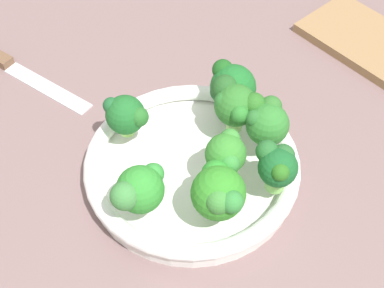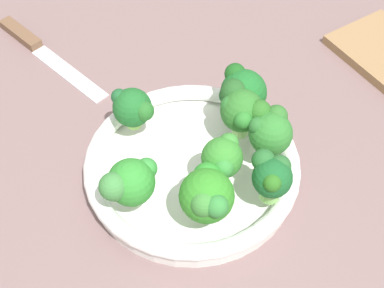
{
  "view_description": "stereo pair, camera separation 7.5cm",
  "coord_description": "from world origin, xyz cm",
  "px_view_note": "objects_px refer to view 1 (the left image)",
  "views": [
    {
      "loc": [
        46.72,
        -19.57,
        64.47
      ],
      "look_at": [
        2.77,
        -0.8,
        7.11
      ],
      "focal_mm": 53.54,
      "sensor_mm": 36.0,
      "label": 1
    },
    {
      "loc": [
        49.11,
        -12.5,
        64.47
      ],
      "look_at": [
        2.77,
        -0.8,
        7.11
      ],
      "focal_mm": 53.54,
      "sensor_mm": 36.0,
      "label": 2
    }
  ],
  "objects_px": {
    "broccoli_floret_3": "(126,115)",
    "broccoli_floret_7": "(231,87)",
    "broccoli_floret_0": "(219,192)",
    "broccoli_floret_4": "(277,165)",
    "broccoli_floret_5": "(226,154)",
    "broccoli_floret_1": "(238,108)",
    "broccoli_floret_2": "(267,123)",
    "knife": "(9,65)",
    "bowl": "(192,167)",
    "cutting_board": "(366,40)",
    "broccoli_floret_6": "(138,190)"
  },
  "relations": [
    {
      "from": "broccoli_floret_3",
      "to": "broccoli_floret_7",
      "type": "bearing_deg",
      "value": 84.65
    },
    {
      "from": "broccoli_floret_0",
      "to": "broccoli_floret_4",
      "type": "height_order",
      "value": "broccoli_floret_0"
    },
    {
      "from": "broccoli_floret_0",
      "to": "broccoli_floret_6",
      "type": "height_order",
      "value": "broccoli_floret_0"
    },
    {
      "from": "bowl",
      "to": "broccoli_floret_3",
      "type": "bearing_deg",
      "value": -140.77
    },
    {
      "from": "broccoli_floret_0",
      "to": "broccoli_floret_3",
      "type": "distance_m",
      "value": 0.18
    },
    {
      "from": "broccoli_floret_2",
      "to": "knife",
      "type": "distance_m",
      "value": 0.45
    },
    {
      "from": "bowl",
      "to": "broccoli_floret_2",
      "type": "relative_size",
      "value": 4.31
    },
    {
      "from": "broccoli_floret_2",
      "to": "broccoli_floret_5",
      "type": "relative_size",
      "value": 0.98
    },
    {
      "from": "broccoli_floret_0",
      "to": "broccoli_floret_2",
      "type": "xyz_separation_m",
      "value": [
        -0.08,
        0.11,
        -0.0
      ]
    },
    {
      "from": "broccoli_floret_4",
      "to": "broccoli_floret_7",
      "type": "bearing_deg",
      "value": 177.8
    },
    {
      "from": "broccoli_floret_4",
      "to": "cutting_board",
      "type": "distance_m",
      "value": 0.39
    },
    {
      "from": "broccoli_floret_0",
      "to": "broccoli_floret_2",
      "type": "bearing_deg",
      "value": 126.54
    },
    {
      "from": "broccoli_floret_0",
      "to": "broccoli_floret_6",
      "type": "bearing_deg",
      "value": -116.32
    },
    {
      "from": "broccoli_floret_1",
      "to": "broccoli_floret_6",
      "type": "relative_size",
      "value": 0.99
    },
    {
      "from": "broccoli_floret_6",
      "to": "broccoli_floret_7",
      "type": "bearing_deg",
      "value": 122.8
    },
    {
      "from": "broccoli_floret_0",
      "to": "broccoli_floret_2",
      "type": "distance_m",
      "value": 0.13
    },
    {
      "from": "broccoli_floret_4",
      "to": "broccoli_floret_5",
      "type": "relative_size",
      "value": 0.95
    },
    {
      "from": "broccoli_floret_1",
      "to": "cutting_board",
      "type": "distance_m",
      "value": 0.34
    },
    {
      "from": "broccoli_floret_4",
      "to": "cutting_board",
      "type": "xyz_separation_m",
      "value": [
        -0.23,
        0.3,
        -0.07
      ]
    },
    {
      "from": "broccoli_floret_2",
      "to": "broccoli_floret_7",
      "type": "relative_size",
      "value": 0.91
    },
    {
      "from": "broccoli_floret_6",
      "to": "broccoli_floret_2",
      "type": "bearing_deg",
      "value": 100.77
    },
    {
      "from": "knife",
      "to": "cutting_board",
      "type": "relative_size",
      "value": 1.14
    },
    {
      "from": "broccoli_floret_1",
      "to": "broccoli_floret_6",
      "type": "height_order",
      "value": "broccoli_floret_1"
    },
    {
      "from": "bowl",
      "to": "broccoli_floret_7",
      "type": "xyz_separation_m",
      "value": [
        -0.06,
        0.09,
        0.06
      ]
    },
    {
      "from": "broccoli_floret_0",
      "to": "broccoli_floret_3",
      "type": "relative_size",
      "value": 1.29
    },
    {
      "from": "broccoli_floret_6",
      "to": "broccoli_floret_0",
      "type": "bearing_deg",
      "value": 63.68
    },
    {
      "from": "broccoli_floret_2",
      "to": "cutting_board",
      "type": "relative_size",
      "value": 0.33
    },
    {
      "from": "broccoli_floret_2",
      "to": "cutting_board",
      "type": "bearing_deg",
      "value": 119.21
    },
    {
      "from": "broccoli_floret_2",
      "to": "cutting_board",
      "type": "distance_m",
      "value": 0.33
    },
    {
      "from": "knife",
      "to": "cutting_board",
      "type": "xyz_separation_m",
      "value": [
        0.18,
        0.57,
        0.0
      ]
    },
    {
      "from": "broccoli_floret_2",
      "to": "broccoli_floret_6",
      "type": "xyz_separation_m",
      "value": [
        0.04,
        -0.19,
        0.0
      ]
    },
    {
      "from": "broccoli_floret_3",
      "to": "knife",
      "type": "xyz_separation_m",
      "value": [
        -0.25,
        -0.12,
        -0.07
      ]
    },
    {
      "from": "broccoli_floret_7",
      "to": "broccoli_floret_4",
      "type": "bearing_deg",
      "value": -2.2
    },
    {
      "from": "bowl",
      "to": "cutting_board",
      "type": "height_order",
      "value": "bowl"
    },
    {
      "from": "broccoli_floret_0",
      "to": "broccoli_floret_7",
      "type": "bearing_deg",
      "value": 149.91
    },
    {
      "from": "bowl",
      "to": "broccoli_floret_7",
      "type": "bearing_deg",
      "value": 126.72
    },
    {
      "from": "broccoli_floret_3",
      "to": "broccoli_floret_6",
      "type": "bearing_deg",
      "value": -12.24
    },
    {
      "from": "broccoli_floret_3",
      "to": "knife",
      "type": "bearing_deg",
      "value": -153.11
    },
    {
      "from": "bowl",
      "to": "broccoli_floret_6",
      "type": "height_order",
      "value": "broccoli_floret_6"
    },
    {
      "from": "broccoli_floret_5",
      "to": "broccoli_floret_1",
      "type": "bearing_deg",
      "value": 143.51
    },
    {
      "from": "broccoli_floret_2",
      "to": "broccoli_floret_7",
      "type": "distance_m",
      "value": 0.08
    },
    {
      "from": "broccoli_floret_7",
      "to": "cutting_board",
      "type": "bearing_deg",
      "value": 105.05
    },
    {
      "from": "broccoli_floret_1",
      "to": "broccoli_floret_6",
      "type": "bearing_deg",
      "value": -66.75
    },
    {
      "from": "bowl",
      "to": "broccoli_floret_5",
      "type": "relative_size",
      "value": 4.22
    },
    {
      "from": "broccoli_floret_0",
      "to": "broccoli_floret_1",
      "type": "relative_size",
      "value": 1.08
    },
    {
      "from": "cutting_board",
      "to": "broccoli_floret_5",
      "type": "bearing_deg",
      "value": -62.29
    },
    {
      "from": "broccoli_floret_6",
      "to": "cutting_board",
      "type": "xyz_separation_m",
      "value": [
        -0.19,
        0.48,
        -0.08
      ]
    },
    {
      "from": "broccoli_floret_2",
      "to": "broccoli_floret_6",
      "type": "distance_m",
      "value": 0.2
    },
    {
      "from": "bowl",
      "to": "broccoli_floret_4",
      "type": "relative_size",
      "value": 4.46
    },
    {
      "from": "broccoli_floret_3",
      "to": "knife",
      "type": "distance_m",
      "value": 0.29
    }
  ]
}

